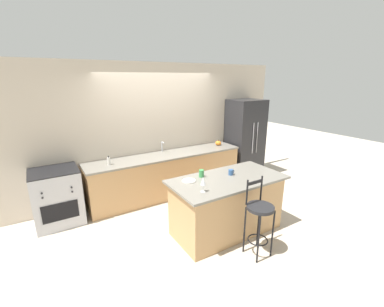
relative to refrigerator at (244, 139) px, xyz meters
The scene contains 14 objects.
ground_plane 2.35m from the refrigerator, 169.97° to the right, with size 18.00×18.00×0.00m, color beige.
wall_back 2.18m from the refrigerator, behind, with size 6.00×0.07×2.70m.
back_counter 2.17m from the refrigerator, behind, with size 3.27×0.71×0.89m.
sink_faucet 2.13m from the refrigerator, behind, with size 0.02×0.13×0.22m.
kitchen_island 2.61m from the refrigerator, 138.28° to the right, with size 1.80×0.91×0.91m.
refrigerator is the anchor object (origin of this frame).
oven_range 4.22m from the refrigerator, behind, with size 0.74×0.70×0.95m.
bar_stool_near 3.08m from the refrigerator, 128.60° to the right, with size 0.37×0.37×1.11m.
dinner_plate 2.90m from the refrigerator, 149.05° to the right, with size 0.21×0.21×0.02m.
wine_glass 3.16m from the refrigerator, 142.78° to the right, with size 0.07×0.07×0.22m.
coffee_mug 2.40m from the refrigerator, 137.75° to the right, with size 0.11×0.08×0.09m.
tumbler_cup 2.66m from the refrigerator, 147.06° to the right, with size 0.08×0.08×0.12m.
pumpkin_decoration 0.78m from the refrigerator, behind, with size 0.14×0.14×0.13m.
soap_bottle 3.30m from the refrigerator, behind, with size 0.06×0.06×0.17m.
Camera 1 is at (-2.20, -4.18, 2.41)m, focal length 24.00 mm.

